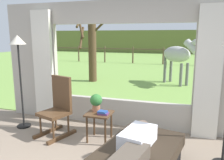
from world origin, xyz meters
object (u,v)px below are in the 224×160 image
object	(u,v)px
side_table	(99,118)
floor_lamp_left	(18,54)
reclining_person	(135,145)
potted_plant	(96,102)
horse	(178,55)
rocking_chair	(58,107)
book_stack	(103,113)
pasture_tree	(91,47)

from	to	relation	value
side_table	floor_lamp_left	distance (m)	2.04
reclining_person	potted_plant	xyz separation A→B (m)	(-0.93, 1.06, 0.18)
reclining_person	floor_lamp_left	distance (m)	2.98
floor_lamp_left	horse	world-z (taller)	floor_lamp_left
side_table	potted_plant	xyz separation A→B (m)	(-0.08, 0.06, 0.28)
floor_lamp_left	side_table	bearing A→B (deg)	-3.80
reclining_person	rocking_chair	world-z (taller)	rocking_chair
rocking_chair	horse	size ratio (longest dim) A/B	0.65
reclining_person	side_table	world-z (taller)	reclining_person
potted_plant	book_stack	xyz separation A→B (m)	(0.17, -0.12, -0.15)
reclining_person	pasture_tree	bearing A→B (deg)	129.07
reclining_person	rocking_chair	distance (m)	1.97
side_table	book_stack	distance (m)	0.16
side_table	horse	size ratio (longest dim) A/B	0.30
reclining_person	rocking_chair	size ratio (longest dim) A/B	1.28
potted_plant	reclining_person	bearing A→B (deg)	-48.65
reclining_person	book_stack	xyz separation A→B (m)	(-0.76, 0.94, 0.03)
pasture_tree	rocking_chair	bearing A→B (deg)	-74.83
reclining_person	side_table	xyz separation A→B (m)	(-0.85, 1.00, -0.10)
book_stack	horse	size ratio (longest dim) A/B	0.10
rocking_chair	pasture_tree	world-z (taller)	pasture_tree
floor_lamp_left	horse	xyz separation A→B (m)	(2.90, 5.20, -0.36)
reclining_person	pasture_tree	world-z (taller)	pasture_tree
floor_lamp_left	horse	bearing A→B (deg)	60.80
rocking_chair	pasture_tree	xyz separation A→B (m)	(-1.33, 4.89, 0.86)
horse	pasture_tree	distance (m)	3.38
potted_plant	horse	bearing A→B (deg)	76.51
book_stack	potted_plant	bearing A→B (deg)	145.74
rocking_chair	horse	distance (m)	5.70
side_table	book_stack	bearing A→B (deg)	-31.85
reclining_person	book_stack	bearing A→B (deg)	140.91
floor_lamp_left	pasture_tree	xyz separation A→B (m)	(-0.44, 4.79, -0.11)
reclining_person	rocking_chair	bearing A→B (deg)	161.03
reclining_person	floor_lamp_left	size ratio (longest dim) A/B	0.76
rocking_chair	horse	world-z (taller)	horse
horse	pasture_tree	world-z (taller)	pasture_tree
side_table	rocking_chair	bearing A→B (deg)	178.94
side_table	pasture_tree	distance (m)	5.45
floor_lamp_left	reclining_person	bearing A→B (deg)	-23.39
rocking_chair	potted_plant	bearing A→B (deg)	21.97
reclining_person	horse	world-z (taller)	horse
reclining_person	floor_lamp_left	world-z (taller)	floor_lamp_left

